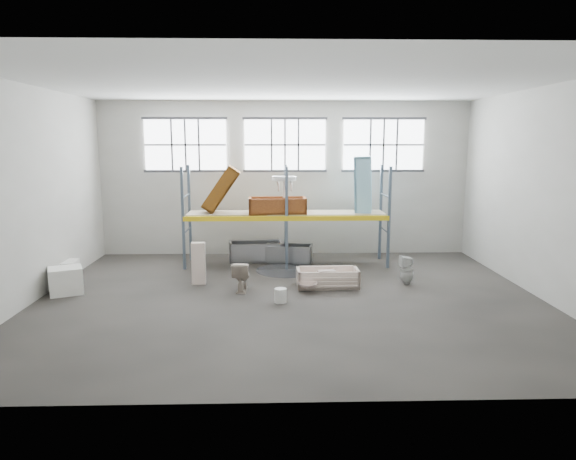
{
  "coord_description": "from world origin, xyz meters",
  "views": [
    {
      "loc": [
        -0.38,
        -11.85,
        3.71
      ],
      "look_at": [
        0.0,
        1.5,
        1.4
      ],
      "focal_mm": 32.02,
      "sensor_mm": 36.0,
      "label": 1
    }
  ],
  "objects_px": {
    "cistern_tall": "(199,263)",
    "bathtub_beige": "(328,278)",
    "steel_tub_right": "(289,253)",
    "toilet_white": "(407,270)",
    "steel_tub_left": "(256,251)",
    "toilet_beige": "(241,276)",
    "bucket": "(281,295)",
    "rust_tub_flat": "(277,206)",
    "blue_tub_upright": "(363,185)",
    "carton_near": "(66,281)"
  },
  "relations": [
    {
      "from": "cistern_tall",
      "to": "blue_tub_upright",
      "type": "relative_size",
      "value": 0.63
    },
    {
      "from": "toilet_beige",
      "to": "cistern_tall",
      "type": "relative_size",
      "value": 0.69
    },
    {
      "from": "cistern_tall",
      "to": "blue_tub_upright",
      "type": "height_order",
      "value": "blue_tub_upright"
    },
    {
      "from": "bathtub_beige",
      "to": "toilet_white",
      "type": "xyz_separation_m",
      "value": [
        2.11,
        0.18,
        0.15
      ]
    },
    {
      "from": "toilet_beige",
      "to": "cistern_tall",
      "type": "height_order",
      "value": "cistern_tall"
    },
    {
      "from": "bathtub_beige",
      "to": "blue_tub_upright",
      "type": "height_order",
      "value": "blue_tub_upright"
    },
    {
      "from": "blue_tub_upright",
      "to": "cistern_tall",
      "type": "bearing_deg",
      "value": -154.44
    },
    {
      "from": "toilet_beige",
      "to": "carton_near",
      "type": "height_order",
      "value": "toilet_beige"
    },
    {
      "from": "steel_tub_right",
      "to": "bucket",
      "type": "xyz_separation_m",
      "value": [
        -0.32,
        -4.12,
        -0.1
      ]
    },
    {
      "from": "bathtub_beige",
      "to": "rust_tub_flat",
      "type": "xyz_separation_m",
      "value": [
        -1.27,
        2.39,
        1.59
      ]
    },
    {
      "from": "bathtub_beige",
      "to": "toilet_white",
      "type": "distance_m",
      "value": 2.12
    },
    {
      "from": "blue_tub_upright",
      "to": "toilet_beige",
      "type": "bearing_deg",
      "value": -140.34
    },
    {
      "from": "steel_tub_right",
      "to": "carton_near",
      "type": "relative_size",
      "value": 1.89
    },
    {
      "from": "rust_tub_flat",
      "to": "carton_near",
      "type": "bearing_deg",
      "value": -151.71
    },
    {
      "from": "steel_tub_right",
      "to": "rust_tub_flat",
      "type": "relative_size",
      "value": 0.85
    },
    {
      "from": "bathtub_beige",
      "to": "steel_tub_left",
      "type": "relative_size",
      "value": 0.96
    },
    {
      "from": "toilet_beige",
      "to": "toilet_white",
      "type": "bearing_deg",
      "value": -170.42
    },
    {
      "from": "bathtub_beige",
      "to": "steel_tub_right",
      "type": "height_order",
      "value": "steel_tub_right"
    },
    {
      "from": "carton_near",
      "to": "bathtub_beige",
      "type": "bearing_deg",
      "value": 3.77
    },
    {
      "from": "steel_tub_right",
      "to": "toilet_white",
      "type": "bearing_deg",
      "value": -41.25
    },
    {
      "from": "cistern_tall",
      "to": "carton_near",
      "type": "bearing_deg",
      "value": -168.87
    },
    {
      "from": "toilet_white",
      "to": "steel_tub_left",
      "type": "relative_size",
      "value": 0.47
    },
    {
      "from": "steel_tub_right",
      "to": "bucket",
      "type": "bearing_deg",
      "value": -94.39
    },
    {
      "from": "toilet_beige",
      "to": "bucket",
      "type": "bearing_deg",
      "value": 137.72
    },
    {
      "from": "toilet_white",
      "to": "rust_tub_flat",
      "type": "xyz_separation_m",
      "value": [
        -3.38,
        2.22,
        1.44
      ]
    },
    {
      "from": "toilet_beige",
      "to": "blue_tub_upright",
      "type": "xyz_separation_m",
      "value": [
        3.52,
        2.92,
        2.02
      ]
    },
    {
      "from": "toilet_beige",
      "to": "carton_near",
      "type": "distance_m",
      "value": 4.32
    },
    {
      "from": "toilet_white",
      "to": "bucket",
      "type": "relative_size",
      "value": 2.31
    },
    {
      "from": "bathtub_beige",
      "to": "carton_near",
      "type": "xyz_separation_m",
      "value": [
        -6.52,
        -0.43,
        0.09
      ]
    },
    {
      "from": "cistern_tall",
      "to": "bathtub_beige",
      "type": "bearing_deg",
      "value": -9.48
    },
    {
      "from": "blue_tub_upright",
      "to": "rust_tub_flat",
      "type": "bearing_deg",
      "value": -175.12
    },
    {
      "from": "toilet_beige",
      "to": "steel_tub_left",
      "type": "height_order",
      "value": "toilet_beige"
    },
    {
      "from": "bathtub_beige",
      "to": "steel_tub_left",
      "type": "distance_m",
      "value": 3.55
    },
    {
      "from": "cistern_tall",
      "to": "steel_tub_right",
      "type": "height_order",
      "value": "cistern_tall"
    },
    {
      "from": "steel_tub_right",
      "to": "carton_near",
      "type": "height_order",
      "value": "carton_near"
    },
    {
      "from": "bathtub_beige",
      "to": "steel_tub_right",
      "type": "xyz_separation_m",
      "value": [
        -0.92,
        2.83,
        0.03
      ]
    },
    {
      "from": "carton_near",
      "to": "blue_tub_upright",
      "type": "bearing_deg",
      "value": 21.22
    },
    {
      "from": "steel_tub_left",
      "to": "blue_tub_upright",
      "type": "relative_size",
      "value": 0.94
    },
    {
      "from": "cistern_tall",
      "to": "steel_tub_left",
      "type": "distance_m",
      "value": 2.96
    },
    {
      "from": "steel_tub_right",
      "to": "blue_tub_upright",
      "type": "distance_m",
      "value": 3.1
    },
    {
      "from": "rust_tub_flat",
      "to": "blue_tub_upright",
      "type": "xyz_separation_m",
      "value": [
        2.6,
        0.22,
        0.57
      ]
    },
    {
      "from": "toilet_beige",
      "to": "toilet_white",
      "type": "relative_size",
      "value": 0.99
    },
    {
      "from": "carton_near",
      "to": "bucket",
      "type": "bearing_deg",
      "value": -9.25
    },
    {
      "from": "cistern_tall",
      "to": "blue_tub_upright",
      "type": "bearing_deg",
      "value": 22.41
    },
    {
      "from": "toilet_beige",
      "to": "rust_tub_flat",
      "type": "height_order",
      "value": "rust_tub_flat"
    },
    {
      "from": "rust_tub_flat",
      "to": "bucket",
      "type": "height_order",
      "value": "rust_tub_flat"
    },
    {
      "from": "bathtub_beige",
      "to": "rust_tub_flat",
      "type": "distance_m",
      "value": 3.14
    },
    {
      "from": "bucket",
      "to": "carton_near",
      "type": "height_order",
      "value": "carton_near"
    },
    {
      "from": "toilet_beige",
      "to": "cistern_tall",
      "type": "xyz_separation_m",
      "value": [
        -1.16,
        0.68,
        0.17
      ]
    },
    {
      "from": "steel_tub_right",
      "to": "bathtub_beige",
      "type": "bearing_deg",
      "value": -72.02
    }
  ]
}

